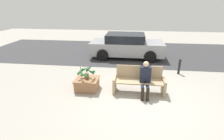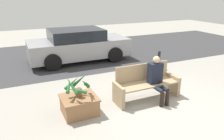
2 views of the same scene
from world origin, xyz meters
name	(u,v)px [view 1 (image 1 of 2)]	position (x,y,z in m)	size (l,w,h in m)	color
ground_plane	(142,101)	(0.00, 0.00, 0.00)	(30.00, 30.00, 0.00)	#9E998E
road_surface	(138,52)	(0.00, 5.98, 0.00)	(20.00, 6.00, 0.01)	#38383A
bench	(139,81)	(-0.11, 0.63, 0.43)	(1.82, 0.58, 0.94)	tan
person_seated	(145,78)	(0.09, 0.41, 0.66)	(0.37, 0.64, 1.22)	black
planter_box	(87,84)	(-2.01, 0.60, 0.24)	(0.84, 0.77, 0.43)	#936642
potted_plant	(86,71)	(-2.02, 0.60, 0.72)	(0.64, 0.68, 0.56)	brown
parked_car	(127,46)	(-0.74, 4.92, 0.68)	(4.16, 1.98, 1.36)	#99999E
bollard_post	(179,66)	(1.74, 2.56, 0.37)	(0.11, 0.11, 0.71)	black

